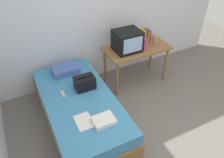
% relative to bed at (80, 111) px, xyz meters
% --- Properties ---
extents(ground_plane, '(8.00, 8.00, 0.00)m').
position_rel_bed_xyz_m(ground_plane, '(0.83, -0.88, -0.26)').
color(ground_plane, slate).
extents(wall_back, '(5.20, 0.10, 2.60)m').
position_rel_bed_xyz_m(wall_back, '(0.83, 1.12, 1.04)').
color(wall_back, silver).
rests_on(wall_back, ground).
extents(bed, '(1.00, 2.00, 0.52)m').
position_rel_bed_xyz_m(bed, '(0.00, 0.00, 0.00)').
color(bed, olive).
rests_on(bed, ground).
extents(desk, '(1.16, 0.60, 0.73)m').
position_rel_bed_xyz_m(desk, '(1.32, 0.58, 0.38)').
color(desk, olive).
rests_on(desk, ground).
extents(tv, '(0.44, 0.39, 0.36)m').
position_rel_bed_xyz_m(tv, '(1.11, 0.57, 0.65)').
color(tv, black).
rests_on(tv, desk).
extents(water_bottle, '(0.08, 0.08, 0.20)m').
position_rel_bed_xyz_m(water_bottle, '(1.40, 0.48, 0.57)').
color(water_bottle, '#E53372').
rests_on(water_bottle, desk).
extents(book_row, '(0.18, 0.17, 0.25)m').
position_rel_bed_xyz_m(book_row, '(1.55, 0.71, 0.59)').
color(book_row, gray).
rests_on(book_row, desk).
extents(picture_frame, '(0.11, 0.02, 0.17)m').
position_rel_bed_xyz_m(picture_frame, '(1.66, 0.50, 0.56)').
color(picture_frame, '#9E754C').
rests_on(picture_frame, desk).
extents(pillow, '(0.42, 0.30, 0.11)m').
position_rel_bed_xyz_m(pillow, '(0.02, 0.71, 0.32)').
color(pillow, '#4766AD').
rests_on(pillow, bed).
extents(handbag, '(0.30, 0.20, 0.22)m').
position_rel_bed_xyz_m(handbag, '(0.17, 0.18, 0.36)').
color(handbag, black).
rests_on(handbag, bed).
extents(magazine, '(0.21, 0.29, 0.01)m').
position_rel_bed_xyz_m(magazine, '(-0.09, -0.45, 0.27)').
color(magazine, white).
rests_on(magazine, bed).
extents(remote_dark, '(0.04, 0.16, 0.02)m').
position_rel_bed_xyz_m(remote_dark, '(0.25, -0.53, 0.27)').
color(remote_dark, black).
rests_on(remote_dark, bed).
extents(remote_silver, '(0.04, 0.14, 0.02)m').
position_rel_bed_xyz_m(remote_silver, '(-0.18, 0.18, 0.27)').
color(remote_silver, '#B7B7BC').
rests_on(remote_silver, bed).
extents(folded_towel, '(0.28, 0.22, 0.06)m').
position_rel_bed_xyz_m(folded_towel, '(0.13, -0.57, 0.29)').
color(folded_towel, white).
rests_on(folded_towel, bed).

